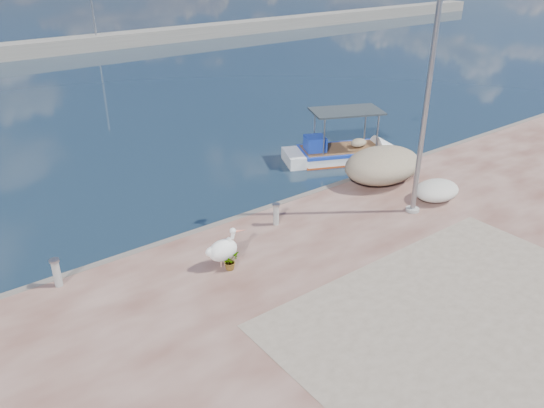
{
  "coord_description": "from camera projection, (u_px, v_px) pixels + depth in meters",
  "views": [
    {
      "loc": [
        -8.69,
        -7.72,
        8.4
      ],
      "look_at": [
        0.0,
        3.8,
        1.3
      ],
      "focal_mm": 35.0,
      "sensor_mm": 36.0,
      "label": 1
    }
  ],
  "objects": [
    {
      "name": "bollard_far",
      "position": [
        56.0,
        272.0,
        13.44
      ],
      "size": [
        0.26,
        0.26,
        0.79
      ],
      "color": "gray",
      "rests_on": "quay"
    },
    {
      "name": "pelican",
      "position": [
        223.0,
        249.0,
        14.23
      ],
      "size": [
        1.17,
        0.69,
        1.11
      ],
      "rotation": [
        0.0,
        0.0,
        -0.21
      ],
      "color": "tan",
      "rests_on": "quay"
    },
    {
      "name": "lamp_post",
      "position": [
        424.0,
        113.0,
        16.0
      ],
      "size": [
        0.44,
        0.96,
        7.0
      ],
      "color": "gray",
      "rests_on": "quay"
    },
    {
      "name": "net_pile_c",
      "position": [
        382.0,
        165.0,
        19.39
      ],
      "size": [
        3.16,
        2.26,
        1.24
      ],
      "primitive_type": "ellipsoid",
      "color": "tan",
      "rests_on": "quay"
    },
    {
      "name": "bollard_near",
      "position": [
        276.0,
        213.0,
        16.43
      ],
      "size": [
        0.23,
        0.23,
        0.71
      ],
      "color": "gray",
      "rests_on": "quay"
    },
    {
      "name": "quay_patch",
      "position": [
        486.0,
        328.0,
        12.1
      ],
      "size": [
        9.0,
        7.0,
        0.01
      ],
      "primitive_type": "cube",
      "color": "gray",
      "rests_on": "quay"
    },
    {
      "name": "potted_plant",
      "position": [
        230.0,
        261.0,
        14.22
      ],
      "size": [
        0.55,
        0.51,
        0.51
      ],
      "primitive_type": "imported",
      "rotation": [
        0.0,
        0.0,
        0.28
      ],
      "color": "#33722D",
      "rests_on": "quay"
    },
    {
      "name": "net_pile_d",
      "position": [
        437.0,
        190.0,
        18.11
      ],
      "size": [
        1.72,
        1.29,
        0.64
      ],
      "primitive_type": "ellipsoid",
      "color": "beige",
      "rests_on": "quay"
    },
    {
      "name": "boat_right",
      "position": [
        343.0,
        155.0,
        22.88
      ],
      "size": [
        5.54,
        3.73,
        2.55
      ],
      "rotation": [
        0.0,
        0.0,
        -0.42
      ],
      "color": "white",
      "rests_on": "ground"
    },
    {
      "name": "ground",
      "position": [
        359.0,
        299.0,
        13.93
      ],
      "size": [
        1400.0,
        1400.0,
        0.0
      ],
      "primitive_type": "plane",
      "color": "#162635",
      "rests_on": "ground"
    }
  ]
}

